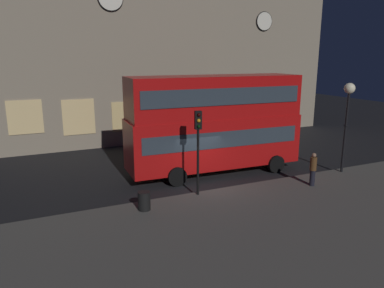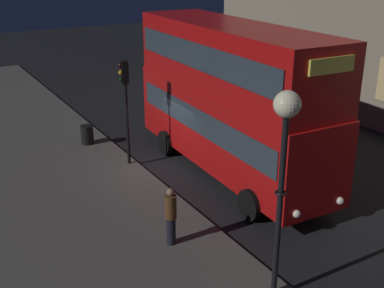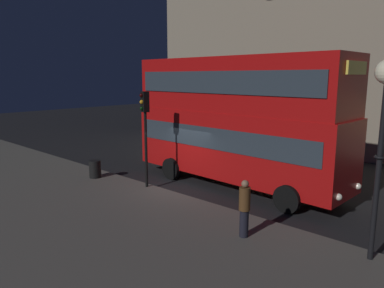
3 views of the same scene
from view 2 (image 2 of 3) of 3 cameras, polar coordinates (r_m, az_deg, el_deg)
ground_plane at (r=19.35m, az=-3.34°, el=-2.80°), size 80.00×80.00×0.00m
sidewalk_slab at (r=17.76m, az=-19.65°, el=-6.21°), size 44.00×9.66×0.12m
double_decker_bus at (r=17.98m, az=4.43°, el=5.85°), size 10.21×3.21×5.61m
traffic_light_near_kerb at (r=18.65m, az=-7.77°, el=6.08°), size 0.37×0.39×4.09m
street_lamp at (r=10.75m, az=10.72°, el=0.65°), size 0.60×0.60×5.11m
pedestrian at (r=13.91m, az=-2.48°, el=-8.30°), size 0.34×0.34×1.74m
litter_bin at (r=21.79m, az=-12.09°, el=1.07°), size 0.55×0.55×0.82m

